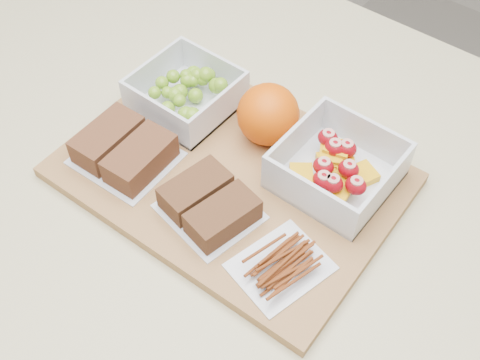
{
  "coord_description": "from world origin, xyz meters",
  "views": [
    {
      "loc": [
        0.3,
        -0.37,
        1.52
      ],
      "look_at": [
        0.01,
        0.0,
        0.93
      ],
      "focal_mm": 45.0,
      "sensor_mm": 36.0,
      "label": 1
    }
  ],
  "objects_px": {
    "sandwich_bag_left": "(124,149)",
    "sandwich_bag_center": "(209,204)",
    "cutting_board": "(230,175)",
    "pretzel_bag": "(281,262)",
    "grape_container": "(188,93)",
    "orange": "(268,114)",
    "fruit_container": "(336,169)"
  },
  "relations": [
    {
      "from": "cutting_board",
      "to": "pretzel_bag",
      "type": "height_order",
      "value": "pretzel_bag"
    },
    {
      "from": "cutting_board",
      "to": "pretzel_bag",
      "type": "distance_m",
      "value": 0.16
    },
    {
      "from": "cutting_board",
      "to": "orange",
      "type": "relative_size",
      "value": 5.06
    },
    {
      "from": "grape_container",
      "to": "cutting_board",
      "type": "bearing_deg",
      "value": -25.32
    },
    {
      "from": "cutting_board",
      "to": "orange",
      "type": "distance_m",
      "value": 0.09
    },
    {
      "from": "cutting_board",
      "to": "orange",
      "type": "bearing_deg",
      "value": 88.15
    },
    {
      "from": "grape_container",
      "to": "sandwich_bag_left",
      "type": "height_order",
      "value": "grape_container"
    },
    {
      "from": "sandwich_bag_left",
      "to": "orange",
      "type": "bearing_deg",
      "value": 50.91
    },
    {
      "from": "grape_container",
      "to": "sandwich_bag_center",
      "type": "relative_size",
      "value": 1.0
    },
    {
      "from": "sandwich_bag_left",
      "to": "sandwich_bag_center",
      "type": "xyz_separation_m",
      "value": [
        0.14,
        0.0,
        -0.0
      ]
    },
    {
      "from": "grape_container",
      "to": "pretzel_bag",
      "type": "bearing_deg",
      "value": -27.31
    },
    {
      "from": "sandwich_bag_center",
      "to": "sandwich_bag_left",
      "type": "bearing_deg",
      "value": -178.98
    },
    {
      "from": "sandwich_bag_center",
      "to": "orange",
      "type": "bearing_deg",
      "value": 98.46
    },
    {
      "from": "pretzel_bag",
      "to": "fruit_container",
      "type": "bearing_deg",
      "value": 98.55
    },
    {
      "from": "cutting_board",
      "to": "orange",
      "type": "xyz_separation_m",
      "value": [
        -0.0,
        0.08,
        0.05
      ]
    },
    {
      "from": "sandwich_bag_center",
      "to": "pretzel_bag",
      "type": "distance_m",
      "value": 0.11
    },
    {
      "from": "cutting_board",
      "to": "sandwich_bag_center",
      "type": "distance_m",
      "value": 0.07
    },
    {
      "from": "orange",
      "to": "pretzel_bag",
      "type": "xyz_separation_m",
      "value": [
        0.14,
        -0.15,
        -0.03
      ]
    },
    {
      "from": "fruit_container",
      "to": "sandwich_bag_left",
      "type": "distance_m",
      "value": 0.27
    },
    {
      "from": "orange",
      "to": "fruit_container",
      "type": "bearing_deg",
      "value": -3.78
    },
    {
      "from": "grape_container",
      "to": "orange",
      "type": "relative_size",
      "value": 1.53
    },
    {
      "from": "orange",
      "to": "pretzel_bag",
      "type": "distance_m",
      "value": 0.21
    },
    {
      "from": "cutting_board",
      "to": "grape_container",
      "type": "distance_m",
      "value": 0.14
    },
    {
      "from": "pretzel_bag",
      "to": "orange",
      "type": "bearing_deg",
      "value": 131.24
    },
    {
      "from": "sandwich_bag_left",
      "to": "pretzel_bag",
      "type": "distance_m",
      "value": 0.26
    },
    {
      "from": "sandwich_bag_left",
      "to": "pretzel_bag",
      "type": "bearing_deg",
      "value": -1.36
    },
    {
      "from": "sandwich_bag_left",
      "to": "pretzel_bag",
      "type": "relative_size",
      "value": 1.05
    },
    {
      "from": "grape_container",
      "to": "fruit_container",
      "type": "relative_size",
      "value": 0.93
    },
    {
      "from": "grape_container",
      "to": "orange",
      "type": "height_order",
      "value": "orange"
    },
    {
      "from": "cutting_board",
      "to": "sandwich_bag_left",
      "type": "height_order",
      "value": "sandwich_bag_left"
    },
    {
      "from": "cutting_board",
      "to": "orange",
      "type": "height_order",
      "value": "orange"
    },
    {
      "from": "sandwich_bag_center",
      "to": "grape_container",
      "type": "bearing_deg",
      "value": 139.25
    }
  ]
}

